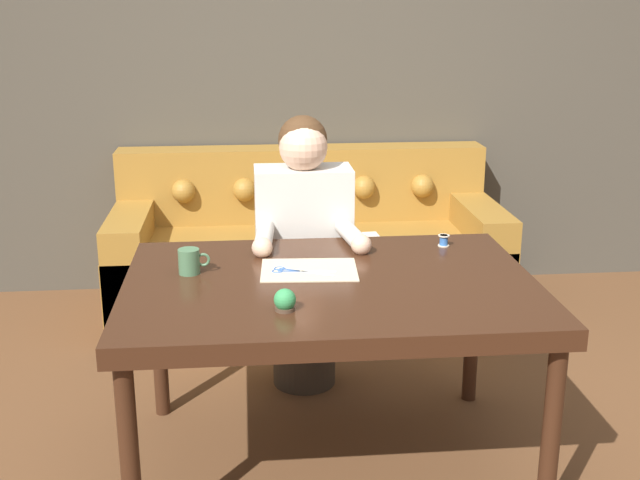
% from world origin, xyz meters
% --- Properties ---
extents(ground_plane, '(16.00, 16.00, 0.00)m').
position_xyz_m(ground_plane, '(0.00, 0.00, 0.00)').
color(ground_plane, brown).
extents(wall_back, '(8.00, 0.06, 2.60)m').
position_xyz_m(wall_back, '(0.00, 2.13, 1.30)').
color(wall_back, '#474238').
rests_on(wall_back, ground_plane).
extents(dining_table, '(1.43, 1.02, 0.73)m').
position_xyz_m(dining_table, '(-0.04, 0.10, 0.66)').
color(dining_table, '#381E11').
rests_on(dining_table, ground_plane).
extents(couch, '(2.07, 0.88, 0.86)m').
position_xyz_m(couch, '(0.00, 1.69, 0.31)').
color(couch, olive).
rests_on(couch, ground_plane).
extents(person, '(0.46, 0.57, 1.21)m').
position_xyz_m(person, '(-0.08, 0.76, 0.61)').
color(person, '#33281E').
rests_on(person, ground_plane).
extents(pattern_paper_main, '(0.36, 0.28, 0.00)m').
position_xyz_m(pattern_paper_main, '(-0.10, 0.21, 0.73)').
color(pattern_paper_main, beige).
rests_on(pattern_paper_main, dining_table).
extents(scissors, '(0.23, 0.12, 0.01)m').
position_xyz_m(scissors, '(-0.16, 0.20, 0.73)').
color(scissors, silver).
rests_on(scissors, dining_table).
extents(mug, '(0.11, 0.08, 0.09)m').
position_xyz_m(mug, '(-0.53, 0.21, 0.77)').
color(mug, '#47704C').
rests_on(mug, dining_table).
extents(thread_spool, '(0.04, 0.04, 0.05)m').
position_xyz_m(thread_spool, '(0.45, 0.45, 0.75)').
color(thread_spool, '#3366B2').
rests_on(thread_spool, dining_table).
extents(pin_cushion, '(0.07, 0.07, 0.07)m').
position_xyz_m(pin_cushion, '(-0.21, -0.17, 0.76)').
color(pin_cushion, '#4C3828').
rests_on(pin_cushion, dining_table).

